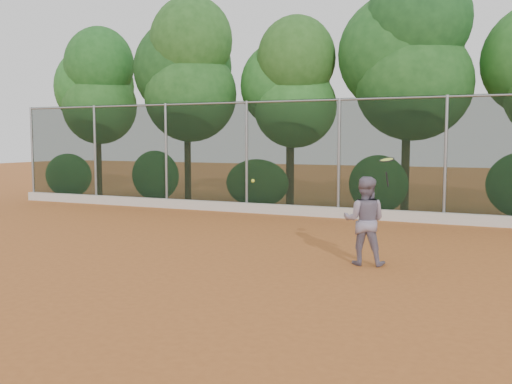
% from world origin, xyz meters
% --- Properties ---
extents(ground, '(80.00, 80.00, 0.00)m').
position_xyz_m(ground, '(0.00, 0.00, 0.00)').
color(ground, '#AC5E28').
rests_on(ground, ground).
extents(concrete_curb, '(24.00, 0.20, 0.30)m').
position_xyz_m(concrete_curb, '(0.00, 6.82, 0.15)').
color(concrete_curb, beige).
rests_on(concrete_curb, ground).
extents(tennis_player, '(0.86, 0.70, 1.63)m').
position_xyz_m(tennis_player, '(2.22, 0.91, 0.81)').
color(tennis_player, gray).
rests_on(tennis_player, ground).
extents(chainlink_fence, '(24.09, 0.09, 3.50)m').
position_xyz_m(chainlink_fence, '(-0.00, 7.00, 1.86)').
color(chainlink_fence, black).
rests_on(chainlink_fence, ground).
extents(foliage_backdrop, '(23.70, 3.63, 7.55)m').
position_xyz_m(foliage_backdrop, '(-0.55, 8.98, 4.40)').
color(foliage_backdrop, '#3D2917').
rests_on(foliage_backdrop, ground).
extents(tennis_racket, '(0.35, 0.35, 0.53)m').
position_xyz_m(tennis_racket, '(2.62, 0.81, 1.90)').
color(tennis_racket, black).
rests_on(tennis_racket, ground).
extents(tennis_ball_in_flight, '(0.07, 0.07, 0.07)m').
position_xyz_m(tennis_ball_in_flight, '(0.05, 0.74, 1.49)').
color(tennis_ball_in_flight, yellow).
rests_on(tennis_ball_in_flight, ground).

